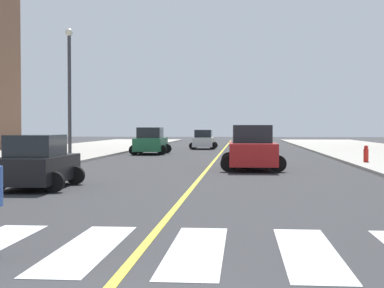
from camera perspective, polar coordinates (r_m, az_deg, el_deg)
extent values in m
cube|color=silver|center=(9.87, -10.21, -10.00)|extent=(0.90, 4.00, 0.01)
cube|color=silver|center=(9.57, 0.43, -10.35)|extent=(0.90, 4.00, 0.01)
cube|color=silver|center=(9.60, 11.38, -10.35)|extent=(0.90, 4.00, 0.01)
cube|color=yellow|center=(45.40, 2.88, -0.82)|extent=(0.16, 80.00, 0.01)
cube|color=red|center=(27.16, 5.91, -0.92)|extent=(2.21, 4.71, 1.00)
cube|color=#1E2328|center=(27.41, 5.90, 0.98)|extent=(1.83, 2.37, 0.84)
cylinder|color=black|center=(25.72, 3.64, -1.93)|extent=(0.76, 0.26, 0.75)
cylinder|color=black|center=(25.81, 8.43, -1.93)|extent=(0.76, 0.26, 0.75)
cylinder|color=black|center=(28.60, 3.64, -1.56)|extent=(0.76, 0.26, 0.75)
cylinder|color=black|center=(28.68, 7.95, -1.57)|extent=(0.76, 0.26, 0.75)
cube|color=silver|center=(52.22, 1.15, 0.20)|extent=(1.77, 3.88, 0.83)
cube|color=#1E2328|center=(51.97, 1.13, 1.02)|extent=(1.49, 1.95, 0.70)
cylinder|color=black|center=(53.37, 2.20, -0.11)|extent=(0.63, 0.21, 0.63)
cylinder|color=black|center=(53.49, 0.29, -0.11)|extent=(0.63, 0.21, 0.63)
cylinder|color=black|center=(50.97, 2.05, -0.20)|extent=(0.63, 0.21, 0.63)
cylinder|color=black|center=(51.10, 0.05, -0.19)|extent=(0.63, 0.21, 0.63)
cube|color=#236B42|center=(42.67, -4.07, -0.03)|extent=(2.01, 4.40, 0.94)
cube|color=#1E2328|center=(42.39, -4.12, 1.10)|extent=(1.69, 2.20, 0.79)
cylinder|color=black|center=(43.88, -2.49, -0.45)|extent=(0.71, 0.23, 0.71)
cylinder|color=black|center=(44.18, -5.10, -0.44)|extent=(0.71, 0.23, 0.71)
cylinder|color=black|center=(41.19, -2.96, -0.59)|extent=(0.71, 0.23, 0.71)
cylinder|color=black|center=(41.50, -5.73, -0.58)|extent=(0.71, 0.23, 0.71)
cube|color=gold|center=(63.30, 5.19, 0.49)|extent=(1.95, 4.12, 0.87)
cube|color=#1E2328|center=(63.53, 5.20, 1.20)|extent=(1.60, 2.08, 0.74)
cylinder|color=black|center=(62.08, 4.30, 0.15)|extent=(0.67, 0.23, 0.66)
cylinder|color=black|center=(62.03, 6.03, 0.15)|extent=(0.67, 0.23, 0.66)
cylinder|color=black|center=(64.60, 4.38, 0.21)|extent=(0.67, 0.23, 0.66)
cylinder|color=black|center=(64.56, 6.05, 0.21)|extent=(0.67, 0.23, 0.66)
cube|color=black|center=(19.60, -14.85, -2.35)|extent=(1.84, 3.93, 0.84)
cube|color=#1E2328|center=(19.35, -15.09, -0.17)|extent=(1.52, 1.98, 0.71)
cylinder|color=black|center=(20.52, -11.37, -3.05)|extent=(0.64, 0.22, 0.63)
cylinder|color=black|center=(21.07, -16.11, -2.96)|extent=(0.64, 0.22, 0.63)
cylinder|color=black|center=(18.21, -13.38, -3.67)|extent=(0.64, 0.22, 0.63)
cylinder|color=red|center=(31.76, 16.72, -1.08)|extent=(0.26, 0.26, 0.70)
sphere|color=red|center=(31.75, 16.73, -0.31)|extent=(0.22, 0.22, 0.22)
cylinder|color=#38383D|center=(34.33, -11.94, 4.54)|extent=(0.20, 0.20, 7.15)
sphere|color=silver|center=(34.72, -11.98, 10.68)|extent=(0.44, 0.44, 0.44)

